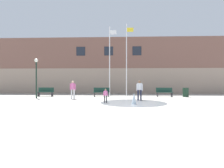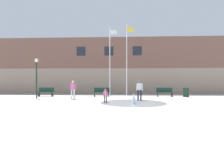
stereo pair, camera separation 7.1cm
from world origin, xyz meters
The scene contains 13 objects.
ground_plane centered at (0.00, 0.00, 0.00)m, with size 100.00×100.00×0.00m, color #B2ADA3.
library_building centered at (0.00, 17.11, 3.54)m, with size 36.00×6.05×7.08m.
splash_fountain centered at (2.29, 4.56, 0.13)m, with size 4.64×4.64×0.78m.
park_bench_center centered at (-6.19, 9.90, 0.48)m, with size 1.60×0.44×0.91m.
park_bench_near_trashcan centered at (-0.47, 9.79, 0.48)m, with size 1.60×0.44×0.91m.
park_bench_far_right centered at (5.80, 9.92, 0.48)m, with size 1.60×0.44×0.91m.
teen_by_trashcan centered at (-2.67, 7.21, 0.93)m, with size 0.50×0.35×1.59m.
adult_in_red centered at (2.93, 6.41, 0.93)m, with size 0.50×0.38×1.59m.
child_running centered at (0.34, 4.68, 0.58)m, with size 0.31×0.24×0.99m.
flagpole_left centered at (0.29, 11.43, 4.00)m, with size 0.80×0.10×7.51m.
flagpole_right centered at (2.13, 11.43, 4.13)m, with size 0.80×0.10×7.77m.
lamp_post_left_lane centered at (-6.19, 7.89, 2.37)m, with size 0.32×0.32×3.58m.
trash_can centered at (7.86, 9.89, 0.45)m, with size 0.56×0.56×0.90m, color #193323.
Camera 1 is at (1.29, -7.59, 1.46)m, focal length 28.00 mm.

